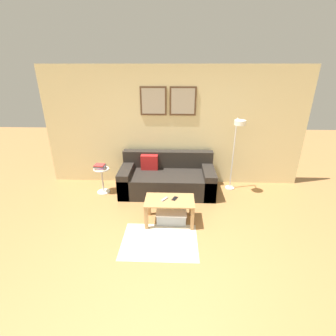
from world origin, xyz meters
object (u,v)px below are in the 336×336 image
object	(u,v)px
cell_phone	(175,198)
storage_bin	(171,216)
side_table	(102,178)
book_stack	(100,167)
couch	(167,179)
coffee_table	(170,205)
remote_control	(164,199)
floor_lamp	(237,138)

from	to	relation	value
cell_phone	storage_bin	bearing A→B (deg)	-137.50
side_table	book_stack	distance (m)	0.27
couch	book_stack	size ratio (longest dim) A/B	7.96
coffee_table	book_stack	size ratio (longest dim) A/B	3.38
coffee_table	remote_control	world-z (taller)	remote_control
side_table	cell_phone	distance (m)	1.83
side_table	remote_control	distance (m)	1.71
book_stack	floor_lamp	bearing A→B (deg)	2.54
storage_bin	floor_lamp	world-z (taller)	floor_lamp
storage_bin	cell_phone	distance (m)	0.34
coffee_table	floor_lamp	bearing A→B (deg)	41.26
storage_bin	book_stack	size ratio (longest dim) A/B	2.10
couch	side_table	world-z (taller)	couch
book_stack	coffee_table	bearing A→B (deg)	-34.62
coffee_table	side_table	xyz separation A→B (m)	(-1.45, 1.02, -0.02)
couch	coffee_table	distance (m)	1.14
storage_bin	side_table	bearing A→B (deg)	145.96
couch	coffee_table	size ratio (longest dim) A/B	2.35
coffee_table	floor_lamp	distance (m)	1.92
floor_lamp	remote_control	world-z (taller)	floor_lamp
storage_bin	book_stack	xyz separation A→B (m)	(-1.50, 0.99, 0.49)
remote_control	cell_phone	size ratio (longest dim) A/B	1.07
floor_lamp	book_stack	xyz separation A→B (m)	(-2.77, -0.12, -0.60)
remote_control	storage_bin	bearing A→B (deg)	42.72
side_table	cell_phone	xyz separation A→B (m)	(1.54, -0.98, 0.11)
couch	floor_lamp	xyz separation A→B (m)	(1.38, -0.00, 0.91)
cell_phone	book_stack	bearing A→B (deg)	171.88
side_table	cell_phone	size ratio (longest dim) A/B	3.90
storage_bin	remote_control	bearing A→B (deg)	-171.20
couch	book_stack	bearing A→B (deg)	-174.83
floor_lamp	cell_phone	bearing A→B (deg)	-137.79
couch	side_table	distance (m)	1.37
storage_bin	remote_control	xyz separation A→B (m)	(-0.12, -0.02, 0.34)
couch	floor_lamp	world-z (taller)	floor_lamp
book_stack	cell_phone	xyz separation A→B (m)	(1.56, -0.97, -0.15)
couch	remote_control	bearing A→B (deg)	-89.89
side_table	book_stack	bearing A→B (deg)	-149.43
remote_control	cell_phone	bearing A→B (deg)	45.87
couch	coffee_table	bearing A→B (deg)	-85.55
coffee_table	remote_control	xyz separation A→B (m)	(-0.09, 0.00, 0.11)
coffee_table	side_table	world-z (taller)	side_table
couch	side_table	xyz separation A→B (m)	(-1.36, -0.11, 0.04)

